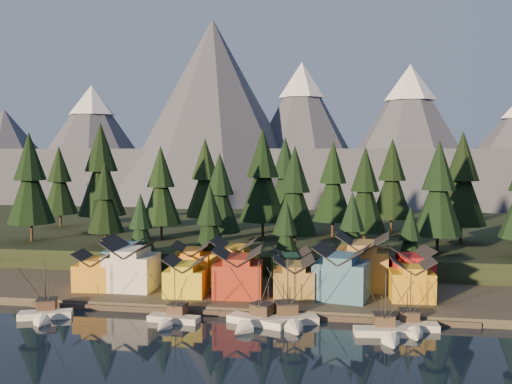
% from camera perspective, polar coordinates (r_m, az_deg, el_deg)
% --- Properties ---
extents(ground, '(500.00, 500.00, 0.00)m').
position_cam_1_polar(ground, '(88.65, -3.23, -15.06)').
color(ground, black).
rests_on(ground, ground).
extents(shore_strip, '(400.00, 50.00, 1.50)m').
position_cam_1_polar(shore_strip, '(126.29, 0.76, -8.84)').
color(shore_strip, '#3D382D').
rests_on(shore_strip, ground).
extents(hillside, '(420.00, 100.00, 6.00)m').
position_cam_1_polar(hillside, '(174.63, 3.21, -4.46)').
color(hillside, black).
rests_on(hillside, ground).
extents(dock, '(80.00, 4.00, 1.00)m').
position_cam_1_polar(dock, '(103.91, -1.21, -11.86)').
color(dock, '#443B31').
rests_on(dock, ground).
extents(mountain_ridge, '(560.00, 190.00, 90.00)m').
position_cam_1_polar(mountain_ridge, '(296.14, 4.97, 3.55)').
color(mountain_ridge, '#4F5565').
rests_on(mountain_ridge, ground).
extents(boat_0, '(9.66, 10.18, 11.20)m').
position_cam_1_polar(boat_0, '(106.88, -20.43, -10.74)').
color(boat_0, white).
rests_on(boat_0, ground).
extents(boat_2, '(9.34, 10.00, 10.16)m').
position_cam_1_polar(boat_2, '(99.39, -8.47, -11.82)').
color(boat_2, beige).
rests_on(boat_2, ground).
extents(boat_3, '(10.96, 11.42, 11.77)m').
position_cam_1_polar(boat_3, '(96.87, -0.22, -12.02)').
color(boat_3, white).
rests_on(boat_3, ground).
extents(boat_4, '(10.67, 11.23, 12.31)m').
position_cam_1_polar(boat_4, '(97.19, 3.42, -11.85)').
color(boat_4, beige).
rests_on(boat_4, ground).
extents(boat_5, '(10.49, 11.23, 11.05)m').
position_cam_1_polar(boat_5, '(93.57, 12.99, -12.82)').
color(boat_5, silver).
rests_on(boat_5, ground).
extents(boat_6, '(9.34, 10.07, 10.69)m').
position_cam_1_polar(boat_6, '(97.38, 15.32, -12.18)').
color(boat_6, beige).
rests_on(boat_6, ground).
extents(house_front_0, '(8.26, 7.89, 7.56)m').
position_cam_1_polar(house_front_0, '(119.12, -15.75, -7.47)').
color(house_front_0, orange).
rests_on(house_front_0, shore_strip).
extents(house_front_1, '(9.56, 9.17, 9.87)m').
position_cam_1_polar(house_front_1, '(117.28, -12.36, -6.99)').
color(house_front_1, silver).
rests_on(house_front_1, shore_strip).
extents(house_front_2, '(8.00, 8.05, 7.41)m').
position_cam_1_polar(house_front_2, '(111.07, -7.02, -8.23)').
color(house_front_2, yellow).
rests_on(house_front_2, shore_strip).
extents(house_front_3, '(9.98, 9.60, 9.26)m').
position_cam_1_polar(house_front_3, '(109.53, -1.82, -7.86)').
color(house_front_3, '#9F2C18').
rests_on(house_front_3, shore_strip).
extents(house_front_4, '(8.60, 9.11, 7.73)m').
position_cam_1_polar(house_front_4, '(108.75, 3.74, -8.39)').
color(house_front_4, olive).
rests_on(house_front_4, shore_strip).
extents(house_front_5, '(11.04, 10.37, 9.98)m').
position_cam_1_polar(house_front_5, '(108.41, 8.57, -7.83)').
color(house_front_5, '#35627F').
rests_on(house_front_5, shore_strip).
extents(house_front_6, '(8.21, 7.81, 7.79)m').
position_cam_1_polar(house_front_6, '(110.61, 15.30, -8.30)').
color(house_front_6, gold).
rests_on(house_front_6, shore_strip).
extents(house_back_0, '(9.19, 8.88, 9.35)m').
position_cam_1_polar(house_back_0, '(125.49, -12.79, -6.39)').
color(house_back_0, '#366381').
rests_on(house_back_0, shore_strip).
extents(house_back_1, '(8.39, 8.47, 8.31)m').
position_cam_1_polar(house_back_1, '(121.77, -6.43, -6.90)').
color(house_back_1, orange).
rests_on(house_back_1, shore_strip).
extents(house_back_2, '(9.08, 8.35, 9.52)m').
position_cam_1_polar(house_back_2, '(118.70, -2.14, -6.85)').
color(house_back_2, orange).
rests_on(house_back_2, shore_strip).
extents(house_back_3, '(8.85, 8.22, 7.69)m').
position_cam_1_polar(house_back_3, '(118.29, 3.48, -7.37)').
color(house_back_3, '#488045').
rests_on(house_back_3, shore_strip).
extents(house_back_4, '(10.95, 10.58, 11.10)m').
position_cam_1_polar(house_back_4, '(117.27, 10.65, -6.65)').
color(house_back_4, olive).
rests_on(house_back_4, shore_strip).
extents(house_back_5, '(9.06, 9.14, 8.70)m').
position_cam_1_polar(house_back_5, '(116.24, 15.21, -7.45)').
color(house_back_5, maroon).
rests_on(house_back_5, shore_strip).
extents(tree_hill_0, '(12.01, 12.01, 27.98)m').
position_cam_1_polar(tree_hill_0, '(156.13, -21.65, 0.98)').
color(tree_hill_0, '#332319').
rests_on(tree_hill_0, hillside).
extents(tree_hill_1, '(13.32, 13.32, 31.04)m').
position_cam_1_polar(tree_hill_1, '(164.64, -15.21, 1.86)').
color(tree_hill_1, '#332319').
rests_on(tree_hill_1, hillside).
extents(tree_hill_2, '(8.83, 8.83, 20.56)m').
position_cam_1_polar(tree_hill_2, '(142.68, -14.84, -0.77)').
color(tree_hill_2, '#332319').
rests_on(tree_hill_2, hillside).
extents(tree_hill_3, '(10.54, 10.54, 24.54)m').
position_cam_1_polar(tree_hill_3, '(150.00, -9.49, 0.38)').
color(tree_hill_3, '#332319').
rests_on(tree_hill_3, hillside).
extents(tree_hill_4, '(11.50, 11.50, 26.78)m').
position_cam_1_polar(tree_hill_4, '(162.00, -5.10, 1.13)').
color(tree_hill_4, '#332319').
rests_on(tree_hill_4, hillside).
extents(tree_hill_5, '(9.77, 9.77, 22.76)m').
position_cam_1_polar(tree_hill_5, '(135.54, -3.63, -0.39)').
color(tree_hill_5, '#332319').
rests_on(tree_hill_5, hillside).
extents(tree_hill_6, '(12.46, 12.46, 29.03)m').
position_cam_1_polar(tree_hill_6, '(148.54, 0.67, 1.35)').
color(tree_hill_6, '#332319').
rests_on(tree_hill_6, hillside).
extents(tree_hill_7, '(10.48, 10.48, 24.42)m').
position_cam_1_polar(tree_hill_7, '(130.63, 3.89, -0.16)').
color(tree_hill_7, '#332319').
rests_on(tree_hill_7, hillside).
extents(tree_hill_8, '(11.07, 11.07, 25.78)m').
position_cam_1_polar(tree_hill_8, '(154.01, 7.70, 0.75)').
color(tree_hill_8, '#332319').
rests_on(tree_hill_8, hillside).
extents(tree_hill_9, '(10.40, 10.40, 24.22)m').
position_cam_1_polar(tree_hill_9, '(137.09, 10.84, -0.07)').
color(tree_hill_9, '#332319').
rests_on(tree_hill_9, hillside).
extents(tree_hill_10, '(11.44, 11.44, 26.64)m').
position_cam_1_polar(tree_hill_10, '(162.33, 13.44, 1.01)').
color(tree_hill_10, '#332319').
rests_on(tree_hill_10, hillside).
extents(tree_hill_11, '(11.01, 11.01, 25.64)m').
position_cam_1_polar(tree_hill_11, '(133.47, 17.79, 0.03)').
color(tree_hill_11, '#332319').
rests_on(tree_hill_11, hillside).
extents(tree_hill_12, '(12.03, 12.03, 28.02)m').
position_cam_1_polar(tree_hill_12, '(150.47, 19.92, 0.92)').
color(tree_hill_12, '#332319').
rests_on(tree_hill_12, hillside).
extents(tree_hill_15, '(11.65, 11.65, 27.13)m').
position_cam_1_polar(tree_hill_15, '(164.91, 2.94, 1.26)').
color(tree_hill_15, '#332319').
rests_on(tree_hill_15, hillside).
extents(tree_hill_16, '(10.57, 10.57, 24.63)m').
position_cam_1_polar(tree_hill_16, '(181.76, -19.05, 0.88)').
color(tree_hill_16, '#332319').
rests_on(tree_hill_16, hillside).
extents(tree_shore_0, '(7.80, 7.80, 18.18)m').
position_cam_1_polar(tree_shore_0, '(131.39, -11.43, -3.68)').
color(tree_shore_0, '#332319').
rests_on(tree_shore_0, shore_strip).
extents(tree_shore_1, '(8.76, 8.76, 20.40)m').
position_cam_1_polar(tree_shore_1, '(126.48, -4.63, -3.36)').
color(tree_shore_1, '#332319').
rests_on(tree_shore_1, shore_strip).
extents(tree_shore_2, '(7.32, 7.32, 17.06)m').
position_cam_1_polar(tree_shore_2, '(123.78, 3.06, -4.37)').
color(tree_shore_2, '#332319').
rests_on(tree_shore_2, shore_strip).
extents(tree_shore_3, '(8.22, 8.22, 19.16)m').
position_cam_1_polar(tree_shore_3, '(122.90, 9.58, -3.95)').
color(tree_shore_3, '#332319').
rests_on(tree_shore_3, shore_strip).
extents(tree_shore_4, '(6.95, 6.95, 16.20)m').
position_cam_1_polar(tree_shore_4, '(123.79, 15.15, -4.73)').
color(tree_shore_4, '#332319').
rests_on(tree_shore_4, shore_strip).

